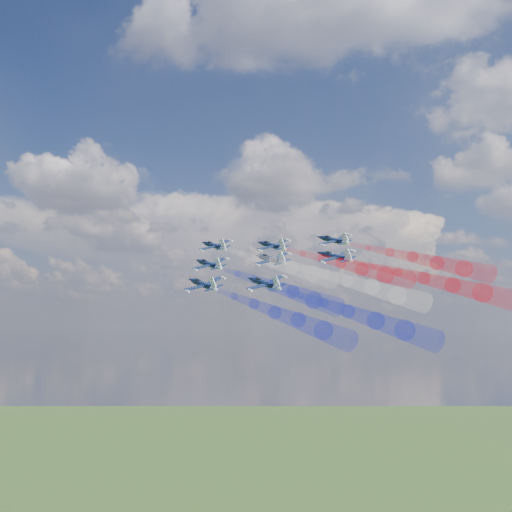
% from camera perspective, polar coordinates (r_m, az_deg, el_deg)
% --- Properties ---
extents(jet_lead, '(14.56, 14.16, 8.74)m').
position_cam_1_polar(jet_lead, '(155.19, -3.75, 0.92)').
color(jet_lead, black).
extents(trail_lead, '(30.75, 25.97, 14.16)m').
position_cam_1_polar(trail_lead, '(136.52, 1.61, -0.62)').
color(trail_lead, white).
extents(jet_inner_left, '(14.56, 14.16, 8.74)m').
position_cam_1_polar(jet_inner_left, '(144.21, -4.22, -0.76)').
color(jet_inner_left, black).
extents(trail_inner_left, '(30.75, 25.97, 14.16)m').
position_cam_1_polar(trail_inner_left, '(125.61, 1.53, -2.68)').
color(trail_inner_left, '#1823CC').
extents(jet_inner_right, '(14.56, 14.16, 8.74)m').
position_cam_1_polar(jet_inner_right, '(150.90, 1.47, 0.94)').
color(jet_inner_right, black).
extents(trail_inner_right, '(30.75, 25.97, 14.16)m').
position_cam_1_polar(trail_inner_right, '(133.65, 7.67, -0.64)').
color(trail_inner_right, red).
extents(jet_outer_left, '(14.56, 14.16, 8.74)m').
position_cam_1_polar(jet_outer_left, '(129.11, -4.77, -2.57)').
color(jet_outer_left, black).
extents(trail_outer_left, '(30.75, 25.97, 14.16)m').
position_cam_1_polar(trail_outer_left, '(110.63, 1.70, -5.07)').
color(trail_outer_left, '#1823CC').
extents(jet_center_third, '(14.56, 14.16, 8.74)m').
position_cam_1_polar(jet_center_third, '(137.90, 1.37, -0.30)').
color(jet_center_third, black).
extents(trail_center_third, '(30.75, 25.97, 14.16)m').
position_cam_1_polar(trail_center_third, '(120.82, 8.23, -2.23)').
color(trail_center_third, white).
extents(jet_outer_right, '(14.56, 14.16, 8.74)m').
position_cam_1_polar(jet_outer_right, '(150.06, 7.02, 1.43)').
color(jet_outer_right, black).
extents(trail_outer_right, '(30.75, 25.97, 14.16)m').
position_cam_1_polar(trail_outer_right, '(134.45, 13.90, -0.10)').
color(trail_outer_right, red).
extents(jet_rear_left, '(14.56, 14.16, 8.74)m').
position_cam_1_polar(jet_rear_left, '(126.03, 0.81, -2.49)').
color(jet_rear_left, black).
extents(trail_rear_left, '(30.75, 25.97, 14.16)m').
position_cam_1_polar(trail_rear_left, '(109.08, 8.34, -4.98)').
color(trail_rear_left, '#1823CC').
extents(jet_rear_right, '(14.56, 14.16, 8.74)m').
position_cam_1_polar(jet_rear_right, '(135.48, 7.16, -0.05)').
color(jet_rear_right, black).
extents(trail_rear_right, '(30.75, 25.97, 14.16)m').
position_cam_1_polar(trail_rear_right, '(120.15, 14.89, -1.96)').
color(trail_rear_right, red).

